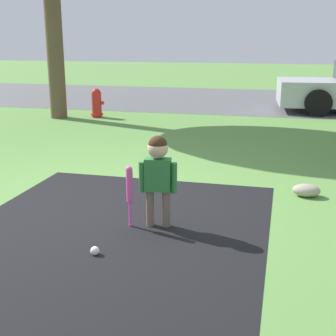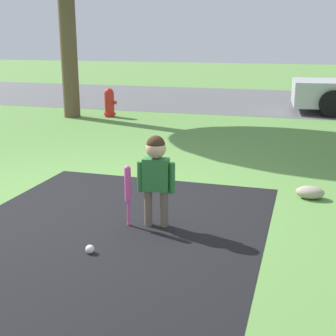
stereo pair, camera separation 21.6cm
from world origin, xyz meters
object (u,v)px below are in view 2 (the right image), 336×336
at_px(child, 156,168).
at_px(sports_ball, 90,249).
at_px(baseball_bat, 128,187).
at_px(fire_hydrant, 109,103).

height_order(child, sports_ball, child).
bearing_deg(child, sports_ball, -122.52).
height_order(child, baseball_bat, child).
height_order(baseball_bat, sports_ball, baseball_bat).
relative_size(baseball_bat, fire_hydrant, 0.93).
relative_size(sports_ball, fire_hydrant, 0.12).
relative_size(baseball_bat, sports_ball, 7.93).
bearing_deg(fire_hydrant, baseball_bat, -64.95).
relative_size(child, fire_hydrant, 1.37).
height_order(child, fire_hydrant, child).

